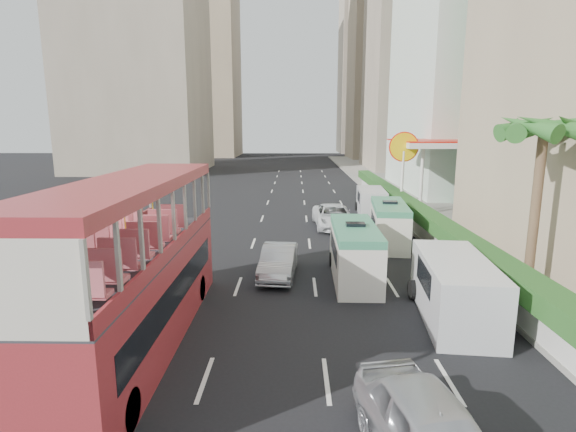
{
  "coord_description": "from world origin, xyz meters",
  "views": [
    {
      "loc": [
        -1.25,
        -12.7,
        6.54
      ],
      "look_at": [
        -1.5,
        4.0,
        3.2
      ],
      "focal_mm": 28.0,
      "sensor_mm": 36.0,
      "label": 1
    }
  ],
  "objects_px": {
    "panel_van_near": "(455,289)",
    "van_asset": "(333,227)",
    "car_silver_lane_a": "(279,276)",
    "palm_tree": "(535,212)",
    "minibus_near": "(355,253)",
    "minibus_far": "(389,224)",
    "shell_station": "(436,175)",
    "double_decker_bus": "(135,264)",
    "panel_van_far": "(371,202)"
  },
  "relations": [
    {
      "from": "panel_van_near",
      "to": "van_asset",
      "type": "bearing_deg",
      "value": 107.48
    },
    {
      "from": "car_silver_lane_a",
      "to": "panel_van_near",
      "type": "xyz_separation_m",
      "value": [
        6.21,
        -4.37,
        1.06
      ]
    },
    {
      "from": "car_silver_lane_a",
      "to": "van_asset",
      "type": "xyz_separation_m",
      "value": [
        3.27,
        9.93,
        0.0
      ]
    },
    {
      "from": "palm_tree",
      "to": "van_asset",
      "type": "bearing_deg",
      "value": 117.78
    },
    {
      "from": "van_asset",
      "to": "panel_van_near",
      "type": "relative_size",
      "value": 1.0
    },
    {
      "from": "minibus_near",
      "to": "van_asset",
      "type": "bearing_deg",
      "value": 91.23
    },
    {
      "from": "panel_van_near",
      "to": "minibus_far",
      "type": "bearing_deg",
      "value": 97.14
    },
    {
      "from": "van_asset",
      "to": "palm_tree",
      "type": "height_order",
      "value": "palm_tree"
    },
    {
      "from": "shell_station",
      "to": "panel_van_near",
      "type": "bearing_deg",
      "value": -105.28
    },
    {
      "from": "double_decker_bus",
      "to": "panel_van_far",
      "type": "height_order",
      "value": "double_decker_bus"
    },
    {
      "from": "car_silver_lane_a",
      "to": "minibus_near",
      "type": "relative_size",
      "value": 0.77
    },
    {
      "from": "minibus_far",
      "to": "palm_tree",
      "type": "relative_size",
      "value": 0.83
    },
    {
      "from": "palm_tree",
      "to": "shell_station",
      "type": "xyz_separation_m",
      "value": [
        2.2,
        19.0,
        -0.63
      ]
    },
    {
      "from": "palm_tree",
      "to": "panel_van_far",
      "type": "bearing_deg",
      "value": 100.93
    },
    {
      "from": "panel_van_near",
      "to": "panel_van_far",
      "type": "xyz_separation_m",
      "value": [
        0.29,
        18.85,
        -0.1
      ]
    },
    {
      "from": "palm_tree",
      "to": "minibus_near",
      "type": "bearing_deg",
      "value": 162.86
    },
    {
      "from": "double_decker_bus",
      "to": "minibus_far",
      "type": "height_order",
      "value": "double_decker_bus"
    },
    {
      "from": "minibus_far",
      "to": "panel_van_near",
      "type": "height_order",
      "value": "minibus_far"
    },
    {
      "from": "van_asset",
      "to": "shell_station",
      "type": "height_order",
      "value": "shell_station"
    },
    {
      "from": "shell_station",
      "to": "palm_tree",
      "type": "bearing_deg",
      "value": -96.6
    },
    {
      "from": "van_asset",
      "to": "panel_van_far",
      "type": "relative_size",
      "value": 1.1
    },
    {
      "from": "car_silver_lane_a",
      "to": "shell_station",
      "type": "xyz_separation_m",
      "value": [
        11.95,
        16.63,
        2.75
      ]
    },
    {
      "from": "shell_station",
      "to": "panel_van_far",
      "type": "bearing_deg",
      "value": -158.4
    },
    {
      "from": "double_decker_bus",
      "to": "palm_tree",
      "type": "distance_m",
      "value": 14.39
    },
    {
      "from": "panel_van_near",
      "to": "panel_van_far",
      "type": "bearing_deg",
      "value": 94.99
    },
    {
      "from": "car_silver_lane_a",
      "to": "palm_tree",
      "type": "bearing_deg",
      "value": -9.27
    },
    {
      "from": "panel_van_far",
      "to": "shell_station",
      "type": "bearing_deg",
      "value": 25.42
    },
    {
      "from": "panel_van_near",
      "to": "palm_tree",
      "type": "relative_size",
      "value": 0.83
    },
    {
      "from": "van_asset",
      "to": "panel_van_far",
      "type": "xyz_separation_m",
      "value": [
        3.23,
        4.54,
        0.95
      ]
    },
    {
      "from": "double_decker_bus",
      "to": "car_silver_lane_a",
      "type": "xyz_separation_m",
      "value": [
        4.05,
        6.37,
        -2.53
      ]
    },
    {
      "from": "double_decker_bus",
      "to": "panel_van_near",
      "type": "height_order",
      "value": "double_decker_bus"
    },
    {
      "from": "minibus_far",
      "to": "panel_van_far",
      "type": "relative_size",
      "value": 1.11
    },
    {
      "from": "minibus_far",
      "to": "shell_station",
      "type": "relative_size",
      "value": 0.66
    },
    {
      "from": "car_silver_lane_a",
      "to": "shell_station",
      "type": "distance_m",
      "value": 20.66
    },
    {
      "from": "van_asset",
      "to": "minibus_near",
      "type": "distance_m",
      "value": 10.38
    },
    {
      "from": "palm_tree",
      "to": "minibus_far",
      "type": "bearing_deg",
      "value": 115.43
    },
    {
      "from": "panel_van_far",
      "to": "shell_station",
      "type": "xyz_separation_m",
      "value": [
        5.45,
        2.16,
        1.8
      ]
    },
    {
      "from": "panel_van_far",
      "to": "palm_tree",
      "type": "bearing_deg",
      "value": -75.25
    },
    {
      "from": "double_decker_bus",
      "to": "panel_van_near",
      "type": "relative_size",
      "value": 2.08
    },
    {
      "from": "double_decker_bus",
      "to": "minibus_far",
      "type": "bearing_deg",
      "value": 49.86
    },
    {
      "from": "palm_tree",
      "to": "shell_station",
      "type": "distance_m",
      "value": 19.14
    },
    {
      "from": "minibus_near",
      "to": "panel_van_far",
      "type": "bearing_deg",
      "value": 78.93
    },
    {
      "from": "panel_van_near",
      "to": "palm_tree",
      "type": "xyz_separation_m",
      "value": [
        3.54,
        2.0,
        2.32
      ]
    },
    {
      "from": "car_silver_lane_a",
      "to": "double_decker_bus",
      "type": "bearing_deg",
      "value": -118.05
    },
    {
      "from": "car_silver_lane_a",
      "to": "minibus_far",
      "type": "distance_m",
      "value": 8.24
    },
    {
      "from": "car_silver_lane_a",
      "to": "panel_van_near",
      "type": "height_order",
      "value": "panel_van_near"
    },
    {
      "from": "double_decker_bus",
      "to": "minibus_near",
      "type": "bearing_deg",
      "value": 39.21
    },
    {
      "from": "minibus_far",
      "to": "panel_van_far",
      "type": "height_order",
      "value": "minibus_far"
    },
    {
      "from": "minibus_far",
      "to": "palm_tree",
      "type": "distance_m",
      "value": 9.03
    },
    {
      "from": "minibus_near",
      "to": "panel_van_far",
      "type": "distance_m",
      "value": 15.19
    }
  ]
}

